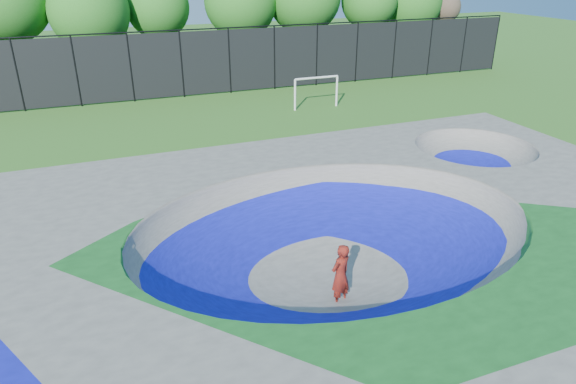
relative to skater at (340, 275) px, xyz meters
name	(u,v)px	position (x,y,z in m)	size (l,w,h in m)	color
ground	(334,269)	(0.57, 1.45, -0.83)	(120.00, 120.00, 0.00)	#2C611A
skate_deck	(335,245)	(0.57, 1.45, -0.08)	(22.00, 14.00, 1.50)	gray
skater	(340,275)	(0.00, 0.00, 0.00)	(0.61, 0.40, 1.66)	red
skateboard	(339,303)	(0.00, 0.00, -0.81)	(0.78, 0.22, 0.05)	black
soccer_goal	(316,87)	(7.10, 17.04, 0.41)	(2.73, 0.12, 1.80)	silver
fence	(182,63)	(0.57, 22.45, 1.26)	(48.09, 0.09, 4.04)	black
treeline	(134,5)	(-1.32, 27.31, 4.27)	(51.29, 7.35, 8.49)	#4A3925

